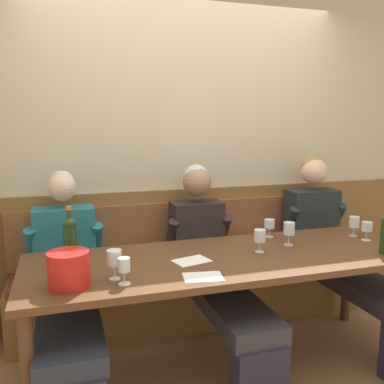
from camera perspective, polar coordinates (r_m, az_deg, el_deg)
name	(u,v)px	position (r m, az deg, el deg)	size (l,w,h in m)	color
ground_plane	(234,380)	(2.89, 5.72, -23.92)	(6.80, 6.80, 0.02)	#946946
room_wall_back	(185,144)	(3.45, -1.01, 6.51)	(6.80, 0.08, 2.80)	beige
wood_wainscot_panel	(187,250)	(3.55, -0.71, -7.88)	(6.80, 0.03, 1.04)	brown
wall_bench	(194,287)	(3.44, 0.31, -12.66)	(2.76, 0.42, 0.94)	brown
dining_table	(229,267)	(2.68, 4.96, -10.09)	(2.46, 0.85, 0.76)	#55351E
person_left_seat	(67,279)	(2.83, -16.54, -11.21)	(0.52, 1.30, 1.25)	#35253E
person_center_left_seat	(212,260)	(3.00, 2.72, -9.09)	(0.49, 1.30, 1.26)	#272437
person_center_right_seat	(336,246)	(3.47, 18.76, -6.86)	(0.52, 1.30, 1.30)	#2A2737
ice_bucket	(69,269)	(2.24, -16.27, -9.98)	(0.21, 0.21, 0.18)	red
wine_bottle_clear_water	(70,241)	(2.49, -16.07, -6.36)	(0.07, 0.07, 0.36)	#203C1C
wine_glass_left_end	(367,228)	(3.19, 22.49, -4.46)	(0.07, 0.07, 0.13)	silver
wine_glass_center_front	(289,230)	(2.91, 12.95, -4.97)	(0.07, 0.07, 0.16)	silver
wine_glass_mid_left	(269,225)	(3.09, 10.38, -4.36)	(0.07, 0.07, 0.13)	silver
wine_glass_right_end	(354,223)	(3.28, 21.00, -3.93)	(0.07, 0.07, 0.14)	silver
wine_glass_mid_right	(114,258)	(2.28, -10.43, -8.76)	(0.08, 0.08, 0.16)	silver
wine_glass_near_bucket	(260,237)	(2.73, 9.13, -5.99)	(0.07, 0.07, 0.15)	silver
wine_glass_center_rear	(124,266)	(2.21, -9.14, -9.79)	(0.06, 0.06, 0.14)	silver
tasting_sheet_left_guest	(203,277)	(2.31, 1.49, -11.35)	(0.21, 0.15, 0.00)	white
tasting_sheet_right_guest	(192,261)	(2.56, -0.04, -9.24)	(0.21, 0.15, 0.00)	white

